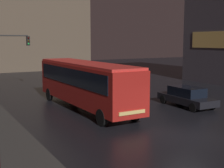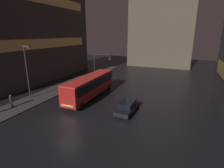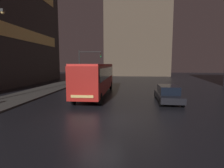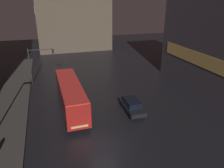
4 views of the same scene
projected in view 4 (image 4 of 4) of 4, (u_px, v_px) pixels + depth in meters
The scene contains 5 objects.
ground_plane at pixel (104, 147), 20.17m from camera, with size 120.00×120.00×0.00m, color black.
sidewalk_left at pixel (11, 110), 26.51m from camera, with size 4.00×48.00×0.15m.
bus_near at pixel (70, 93), 26.40m from camera, with size 2.62×11.91×3.34m.
car_taxi at pixel (132, 105), 26.27m from camera, with size 2.02×4.83×1.47m.
traffic_light_main at pixel (39, 59), 33.99m from camera, with size 3.91×0.35×5.63m.
Camera 4 is at (-4.25, -16.03, 12.88)m, focal length 35.00 mm.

